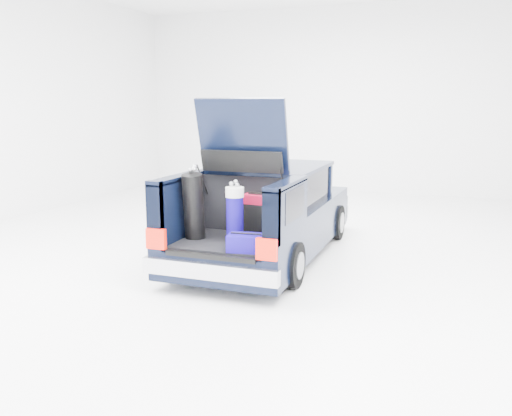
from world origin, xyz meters
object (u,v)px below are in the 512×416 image
at_px(black_golf_bag, 194,206).
at_px(blue_golf_bag, 235,213).
at_px(blue_duffel, 246,243).
at_px(car, 269,213).
at_px(red_suitcase, 256,215).

distance_m(black_golf_bag, blue_golf_bag, 0.57).
relative_size(black_golf_bag, blue_duffel, 2.11).
bearing_deg(blue_golf_bag, black_golf_bag, -174.89).
xyz_separation_m(car, black_golf_bag, (-0.50, -1.67, 0.38)).
height_order(red_suitcase, blue_golf_bag, blue_golf_bag).
bearing_deg(black_golf_bag, red_suitcase, 22.94).
relative_size(red_suitcase, black_golf_bag, 0.60).
xyz_separation_m(red_suitcase, black_golf_bag, (-0.72, -0.47, 0.16)).
distance_m(blue_golf_bag, blue_duffel, 0.61).
height_order(black_golf_bag, blue_duffel, black_golf_bag).
bearing_deg(black_golf_bag, blue_golf_bag, -0.43).
bearing_deg(blue_golf_bag, red_suitcase, 61.35).
relative_size(car, blue_golf_bag, 5.69).
bearing_deg(blue_golf_bag, blue_duffel, -58.20).
distance_m(black_golf_bag, blue_duffel, 1.00).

